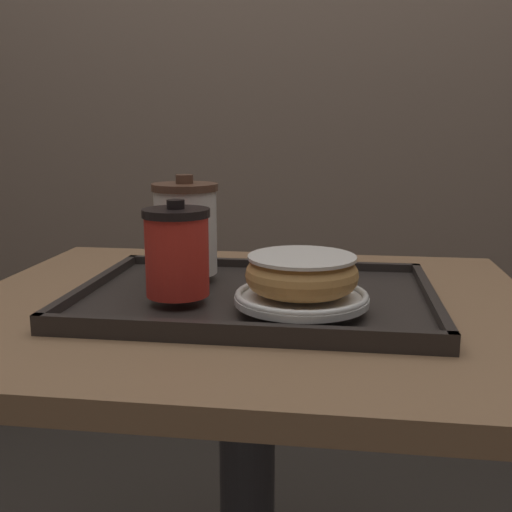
{
  "coord_description": "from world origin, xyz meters",
  "views": [
    {
      "loc": [
        0.12,
        -0.77,
        0.98
      ],
      "look_at": [
        0.01,
        -0.01,
        0.81
      ],
      "focal_mm": 42.0,
      "sensor_mm": 36.0,
      "label": 1
    }
  ],
  "objects_px": {
    "donut_chocolate_glazed": "(302,273)",
    "spoon": "(330,265)",
    "coffee_cup_rear": "(186,228)",
    "coffee_cup_front": "(177,252)"
  },
  "relations": [
    {
      "from": "coffee_cup_front",
      "to": "donut_chocolate_glazed",
      "type": "height_order",
      "value": "coffee_cup_front"
    },
    {
      "from": "coffee_cup_front",
      "to": "donut_chocolate_glazed",
      "type": "relative_size",
      "value": 0.89
    },
    {
      "from": "donut_chocolate_glazed",
      "to": "spoon",
      "type": "xyz_separation_m",
      "value": [
        0.03,
        0.19,
        -0.03
      ]
    },
    {
      "from": "coffee_cup_rear",
      "to": "donut_chocolate_glazed",
      "type": "height_order",
      "value": "coffee_cup_rear"
    },
    {
      "from": "coffee_cup_rear",
      "to": "spoon",
      "type": "relative_size",
      "value": 1.15
    },
    {
      "from": "donut_chocolate_glazed",
      "to": "spoon",
      "type": "height_order",
      "value": "donut_chocolate_glazed"
    },
    {
      "from": "coffee_cup_front",
      "to": "spoon",
      "type": "height_order",
      "value": "coffee_cup_front"
    },
    {
      "from": "coffee_cup_front",
      "to": "donut_chocolate_glazed",
      "type": "distance_m",
      "value": 0.16
    },
    {
      "from": "donut_chocolate_glazed",
      "to": "coffee_cup_rear",
      "type": "bearing_deg",
      "value": 143.25
    },
    {
      "from": "coffee_cup_rear",
      "to": "donut_chocolate_glazed",
      "type": "distance_m",
      "value": 0.22
    }
  ]
}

